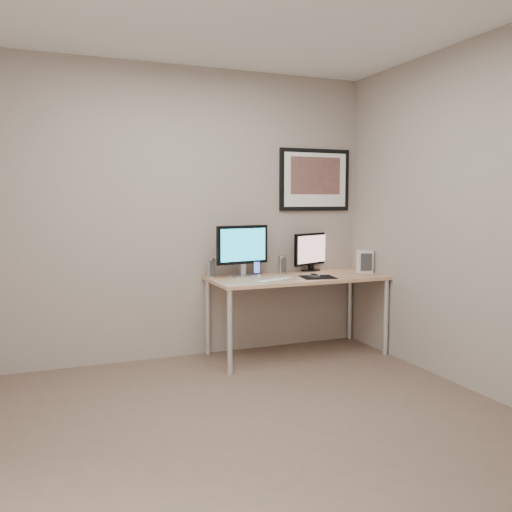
# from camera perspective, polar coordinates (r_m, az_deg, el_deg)

# --- Properties ---
(floor) EXTENTS (3.60, 3.60, 0.00)m
(floor) POSITION_cam_1_polar(r_m,az_deg,el_deg) (3.57, -0.81, -17.57)
(floor) COLOR brown
(floor) RESTS_ON ground
(room) EXTENTS (3.60, 3.60, 3.60)m
(room) POSITION_cam_1_polar(r_m,az_deg,el_deg) (3.70, -3.39, 9.31)
(room) COLOR white
(room) RESTS_ON ground
(desk) EXTENTS (1.60, 0.70, 0.73)m
(desk) POSITION_cam_1_polar(r_m,az_deg,el_deg) (4.97, 4.33, -2.89)
(desk) COLOR #A97551
(desk) RESTS_ON floor
(framed_art) EXTENTS (0.75, 0.04, 0.60)m
(framed_art) POSITION_cam_1_polar(r_m,az_deg,el_deg) (5.37, 6.21, 7.98)
(framed_art) COLOR black
(framed_art) RESTS_ON room
(monitor_large) EXTENTS (0.51, 0.20, 0.47)m
(monitor_large) POSITION_cam_1_polar(r_m,az_deg,el_deg) (4.88, -1.43, 0.80)
(monitor_large) COLOR #BCBCC1
(monitor_large) RESTS_ON desk
(monitor_tv) EXTENTS (0.45, 0.21, 0.37)m
(monitor_tv) POSITION_cam_1_polar(r_m,az_deg,el_deg) (5.32, 5.82, 0.55)
(monitor_tv) COLOR black
(monitor_tv) RESTS_ON desk
(speaker_left) EXTENTS (0.08, 0.08, 0.18)m
(speaker_left) POSITION_cam_1_polar(r_m,az_deg,el_deg) (4.87, -4.77, -1.25)
(speaker_left) COLOR #BCBCC1
(speaker_left) RESTS_ON desk
(speaker_right) EXTENTS (0.07, 0.07, 0.17)m
(speaker_right) POSITION_cam_1_polar(r_m,az_deg,el_deg) (5.12, 2.74, -0.92)
(speaker_right) COLOR #BCBCC1
(speaker_right) RESTS_ON desk
(phone_dock) EXTENTS (0.08, 0.08, 0.15)m
(phone_dock) POSITION_cam_1_polar(r_m,az_deg,el_deg) (4.94, 0.09, -1.30)
(phone_dock) COLOR black
(phone_dock) RESTS_ON desk
(keyboard) EXTENTS (0.39, 0.25, 0.01)m
(keyboard) POSITION_cam_1_polar(r_m,az_deg,el_deg) (4.68, 2.11, -2.53)
(keyboard) COLOR silver
(keyboard) RESTS_ON desk
(mousepad) EXTENTS (0.34, 0.31, 0.00)m
(mousepad) POSITION_cam_1_polar(r_m,az_deg,el_deg) (4.91, 6.54, -2.23)
(mousepad) COLOR black
(mousepad) RESTS_ON desk
(mouse) EXTENTS (0.07, 0.11, 0.03)m
(mouse) POSITION_cam_1_polar(r_m,az_deg,el_deg) (4.91, 6.14, -2.01)
(mouse) COLOR black
(mouse) RESTS_ON mousepad
(fan_unit) EXTENTS (0.16, 0.14, 0.21)m
(fan_unit) POSITION_cam_1_polar(r_m,az_deg,el_deg) (5.30, 11.38, -0.57)
(fan_unit) COLOR silver
(fan_unit) RESTS_ON desk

